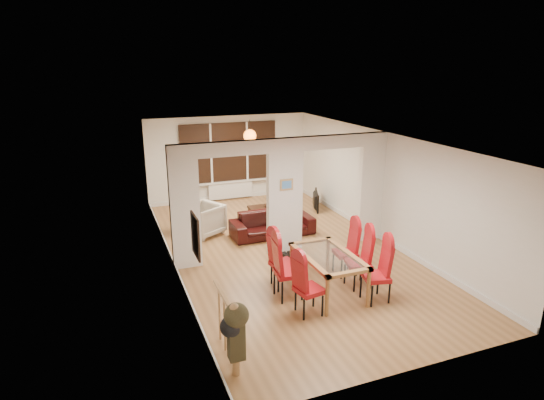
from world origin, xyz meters
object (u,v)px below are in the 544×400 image
sofa (272,223)px  television (313,200)px  dining_chair_lc (284,260)px  armchair (203,220)px  person (187,200)px  bottle (269,202)px  dining_chair_lb (288,268)px  bowl (268,206)px  dining_chair_rc (346,250)px  coffee_table (266,210)px  dining_chair_la (309,285)px  dining_table (328,273)px  dining_chair_ra (376,272)px  dining_chair_rb (359,260)px

sofa → television: bearing=38.4°
dining_chair_lc → armchair: dining_chair_lc is taller
person → bottle: (2.38, 0.46, -0.44)m
dining_chair_lb → bowl: dining_chair_lb is taller
dining_chair_rc → bowl: size_ratio=4.65×
television → dining_chair_rc: bearing=-175.6°
bottle → bowl: bearing=109.5°
sofa → coffee_table: (0.43, 1.59, -0.18)m
dining_chair_la → dining_chair_lc: size_ratio=0.97×
bottle → armchair: bearing=-157.7°
dining_chair_la → dining_chair_rc: dining_chair_rc is taller
dining_chair_lb → person: size_ratio=0.71×
sofa → coffee_table: bearing=74.2°
dining_table → coffee_table: (0.53, 4.71, -0.26)m
sofa → bottle: size_ratio=6.86×
dining_chair_ra → dining_chair_rb: size_ratio=1.02×
dining_chair_lc → sofa: size_ratio=0.53×
dining_table → coffee_table: 4.75m
dining_chair_rc → sofa: bearing=108.4°
dining_chair_ra → dining_chair_lc: bearing=154.4°
dining_chair_la → dining_chair_lb: (-0.11, 0.64, 0.05)m
dining_table → person: 4.54m
dining_chair_ra → coffee_table: (-0.12, 5.30, -0.44)m
dining_chair_rc → bottle: (-0.11, 4.05, -0.15)m
dining_table → dining_chair_ra: 0.90m
dining_chair_rc → coffee_table: size_ratio=1.06×
dining_chair_la → dining_chair_rc: 1.74m
dining_chair_rb → person: (-2.46, 4.15, 0.28)m
sofa → dining_chair_rc: bearing=-77.9°
dining_chair_ra → sofa: size_ratio=0.54×
dining_chair_rc → bottle: bearing=97.2°
dining_chair_la → coffee_table: size_ratio=1.06×
dining_chair_rb → sofa: size_ratio=0.53×
dining_table → armchair: 4.04m
dining_chair_rc → dining_chair_ra: bearing=-86.3°
armchair → dining_chair_rb: bearing=0.2°
dining_chair_la → television: 5.84m
dining_chair_lc → person: bearing=97.7°
television → coffee_table: bearing=109.3°
dining_chair_lb → sofa: (0.87, 3.04, -0.28)m
dining_chair_rb → person: size_ratio=0.66×
dining_chair_lb → dining_chair_rb: size_ratio=1.07×
person → television: bearing=82.4°
dining_chair_lc → person: (-1.12, 3.65, 0.28)m
dining_chair_la → armchair: dining_chair_la is taller
armchair → television: (3.49, 0.90, -0.13)m
dining_table → dining_chair_la: bearing=-138.8°
dining_chair_lb → person: 4.21m
dining_chair_lc → television: dining_chair_lc is taller
dining_chair_lc → sofa: dining_chair_lc is taller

